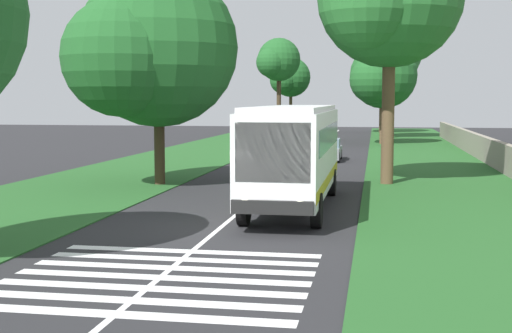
{
  "coord_description": "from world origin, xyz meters",
  "views": [
    {
      "loc": [
        -20.57,
        -4.71,
        3.98
      ],
      "look_at": [
        3.54,
        -0.54,
        1.6
      ],
      "focal_mm": 48.64,
      "sensor_mm": 36.0,
      "label": 1
    }
  ],
  "objects_px": {
    "trailing_car_2": "(300,137)",
    "trailing_minibus_0": "(308,124)",
    "trailing_car_0": "(327,150)",
    "roadside_tree_right_1": "(381,77)",
    "roadside_tree_left_3": "(153,52)",
    "utility_pole": "(391,97)",
    "roadside_tree_right_3": "(379,81)",
    "roadside_tree_right_0": "(387,55)",
    "coach_bus": "(295,150)",
    "trailing_car_1": "(287,145)",
    "roadside_tree_left_1": "(290,78)",
    "roadside_tree_left_0": "(278,61)"
  },
  "relations": [
    {
      "from": "trailing_minibus_0",
      "to": "trailing_car_1",
      "type": "bearing_deg",
      "value": -179.73
    },
    {
      "from": "roadside_tree_right_3",
      "to": "roadside_tree_left_3",
      "type": "bearing_deg",
      "value": 168.86
    },
    {
      "from": "trailing_minibus_0",
      "to": "trailing_car_0",
      "type": "bearing_deg",
      "value": -171.37
    },
    {
      "from": "roadside_tree_right_1",
      "to": "trailing_car_1",
      "type": "bearing_deg",
      "value": 150.2
    },
    {
      "from": "trailing_minibus_0",
      "to": "roadside_tree_left_1",
      "type": "relative_size",
      "value": 0.67
    },
    {
      "from": "coach_bus",
      "to": "trailing_car_1",
      "type": "bearing_deg",
      "value": 7.82
    },
    {
      "from": "trailing_car_2",
      "to": "roadside_tree_right_3",
      "type": "bearing_deg",
      "value": -15.88
    },
    {
      "from": "trailing_car_1",
      "to": "utility_pole",
      "type": "height_order",
      "value": "utility_pole"
    },
    {
      "from": "coach_bus",
      "to": "trailing_car_0",
      "type": "bearing_deg",
      "value": 0.54
    },
    {
      "from": "roadside_tree_right_0",
      "to": "roadside_tree_right_3",
      "type": "distance_m",
      "value": 12.56
    },
    {
      "from": "roadside_tree_left_3",
      "to": "roadside_tree_right_0",
      "type": "height_order",
      "value": "roadside_tree_right_0"
    },
    {
      "from": "coach_bus",
      "to": "roadside_tree_left_0",
      "type": "height_order",
      "value": "roadside_tree_left_0"
    },
    {
      "from": "trailing_car_1",
      "to": "trailing_car_0",
      "type": "bearing_deg",
      "value": -147.71
    },
    {
      "from": "roadside_tree_right_1",
      "to": "roadside_tree_right_3",
      "type": "relative_size",
      "value": 0.94
    },
    {
      "from": "trailing_car_1",
      "to": "roadside_tree_left_3",
      "type": "xyz_separation_m",
      "value": [
        -19.61,
        3.75,
        5.47
      ]
    },
    {
      "from": "trailing_car_0",
      "to": "trailing_car_1",
      "type": "distance_m",
      "value": 6.15
    },
    {
      "from": "trailing_minibus_0",
      "to": "roadside_tree_right_0",
      "type": "height_order",
      "value": "roadside_tree_right_0"
    },
    {
      "from": "roadside_tree_right_1",
      "to": "roadside_tree_right_0",
      "type": "bearing_deg",
      "value": -3.65
    },
    {
      "from": "roadside_tree_left_3",
      "to": "roadside_tree_right_3",
      "type": "relative_size",
      "value": 1.04
    },
    {
      "from": "roadside_tree_right_3",
      "to": "roadside_tree_left_1",
      "type": "bearing_deg",
      "value": 93.81
    },
    {
      "from": "trailing_minibus_0",
      "to": "roadside_tree_left_3",
      "type": "bearing_deg",
      "value": 174.27
    },
    {
      "from": "coach_bus",
      "to": "trailing_car_1",
      "type": "height_order",
      "value": "coach_bus"
    },
    {
      "from": "trailing_car_0",
      "to": "trailing_car_2",
      "type": "relative_size",
      "value": 1.0
    },
    {
      "from": "utility_pole",
      "to": "coach_bus",
      "type": "bearing_deg",
      "value": 163.7
    },
    {
      "from": "roadside_tree_left_1",
      "to": "trailing_car_1",
      "type": "bearing_deg",
      "value": -173.19
    },
    {
      "from": "roadside_tree_right_0",
      "to": "roadside_tree_right_1",
      "type": "distance_m",
      "value": 9.78
    },
    {
      "from": "trailing_car_0",
      "to": "coach_bus",
      "type": "bearing_deg",
      "value": -179.46
    },
    {
      "from": "roadside_tree_right_1",
      "to": "roadside_tree_right_3",
      "type": "height_order",
      "value": "roadside_tree_right_3"
    },
    {
      "from": "coach_bus",
      "to": "roadside_tree_left_0",
      "type": "distance_m",
      "value": 48.08
    },
    {
      "from": "coach_bus",
      "to": "trailing_car_1",
      "type": "relative_size",
      "value": 2.6
    },
    {
      "from": "trailing_car_0",
      "to": "roadside_tree_right_0",
      "type": "bearing_deg",
      "value": -8.82
    },
    {
      "from": "roadside_tree_left_0",
      "to": "roadside_tree_left_3",
      "type": "bearing_deg",
      "value": -179.9
    },
    {
      "from": "roadside_tree_right_3",
      "to": "utility_pole",
      "type": "bearing_deg",
      "value": -179.45
    },
    {
      "from": "trailing_car_0",
      "to": "roadside_tree_right_1",
      "type": "bearing_deg",
      "value": -11.62
    },
    {
      "from": "trailing_car_0",
      "to": "roadside_tree_right_1",
      "type": "distance_m",
      "value": 18.19
    },
    {
      "from": "trailing_minibus_0",
      "to": "utility_pole",
      "type": "height_order",
      "value": "utility_pole"
    },
    {
      "from": "trailing_car_1",
      "to": "roadside_tree_left_1",
      "type": "xyz_separation_m",
      "value": [
        32.92,
        3.93,
        5.8
      ]
    },
    {
      "from": "trailing_car_2",
      "to": "trailing_minibus_0",
      "type": "height_order",
      "value": "trailing_minibus_0"
    },
    {
      "from": "roadside_tree_left_0",
      "to": "trailing_car_1",
      "type": "bearing_deg",
      "value": -170.1
    },
    {
      "from": "trailing_car_1",
      "to": "roadside_tree_right_1",
      "type": "xyz_separation_m",
      "value": [
        11.86,
        -6.79,
        5.26
      ]
    },
    {
      "from": "roadside_tree_left_0",
      "to": "utility_pole",
      "type": "distance_m",
      "value": 36.42
    },
    {
      "from": "coach_bus",
      "to": "roadside_tree_right_1",
      "type": "relative_size",
      "value": 1.24
    },
    {
      "from": "roadside_tree_left_1",
      "to": "roadside_tree_left_0",
      "type": "bearing_deg",
      "value": -179.43
    },
    {
      "from": "trailing_car_0",
      "to": "roadside_tree_right_1",
      "type": "relative_size",
      "value": 0.48
    },
    {
      "from": "trailing_car_1",
      "to": "roadside_tree_left_3",
      "type": "bearing_deg",
      "value": 169.18
    },
    {
      "from": "roadside_tree_left_1",
      "to": "trailing_car_0",
      "type": "bearing_deg",
      "value": -169.28
    },
    {
      "from": "trailing_car_0",
      "to": "trailing_car_2",
      "type": "distance_m",
      "value": 15.23
    },
    {
      "from": "roadside_tree_left_3",
      "to": "utility_pole",
      "type": "xyz_separation_m",
      "value": [
        7.0,
        -10.93,
        -2.05
      ]
    },
    {
      "from": "roadside_tree_left_3",
      "to": "roadside_tree_right_0",
      "type": "distance_m",
      "value": 42.47
    },
    {
      "from": "coach_bus",
      "to": "utility_pole",
      "type": "xyz_separation_m",
      "value": [
        12.66,
        -3.7,
        1.94
      ]
    }
  ]
}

